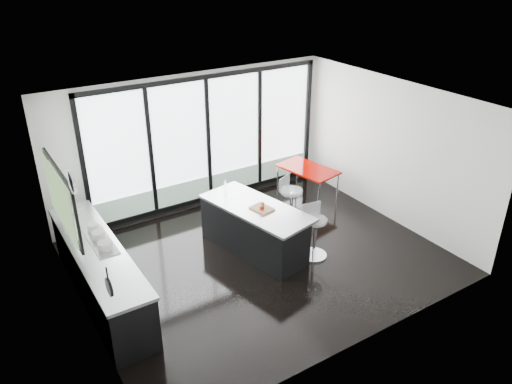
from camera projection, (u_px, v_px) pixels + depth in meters
floor at (260, 258)px, 8.84m from camera, size 6.00×5.00×0.00m
ceiling at (261, 104)px, 7.60m from camera, size 6.00×5.00×0.00m
wall_back at (207, 145)px, 10.27m from camera, size 6.00×0.09×2.80m
wall_front at (368, 259)px, 6.33m from camera, size 6.00×0.00×2.80m
wall_left at (70, 219)px, 6.92m from camera, size 0.26×5.00×2.80m
wall_right at (390, 151)px, 9.66m from camera, size 0.00×5.00×2.80m
counter_cabinets at (100, 273)px, 7.65m from camera, size 0.69×3.24×1.36m
island at (253, 229)px, 8.88m from camera, size 1.32×2.26×1.13m
bar_stool_near at (314, 238)px, 8.72m from camera, size 0.54×0.54×0.76m
bar_stool_far at (291, 208)px, 9.69m from camera, size 0.65×0.65×0.78m
red_table at (307, 183)px, 10.84m from camera, size 0.96×1.39×0.68m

